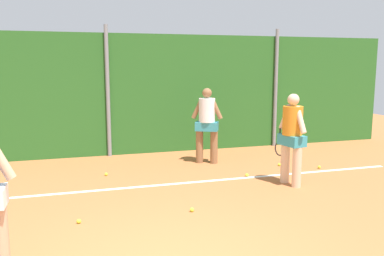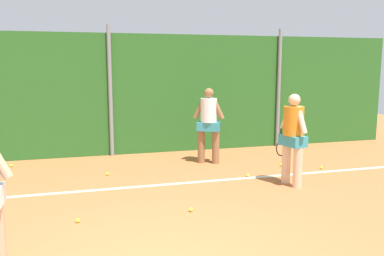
% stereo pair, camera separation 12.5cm
% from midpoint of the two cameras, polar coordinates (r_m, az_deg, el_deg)
% --- Properties ---
extents(ground_plane, '(25.56, 25.56, 0.00)m').
position_cam_midpoint_polar(ground_plane, '(6.37, -7.39, -12.44)').
color(ground_plane, '#B76638').
extents(hedge_fence_backdrop, '(16.13, 0.25, 3.08)m').
position_cam_midpoint_polar(hedge_fence_backdrop, '(10.54, -11.15, 4.58)').
color(hedge_fence_backdrop, '#286023').
rests_on(hedge_fence_backdrop, ground_plane).
extents(fence_post_center, '(0.10, 0.10, 3.28)m').
position_cam_midpoint_polar(fence_post_center, '(10.35, -11.09, 5.05)').
color(fence_post_center, gray).
rests_on(fence_post_center, ground_plane).
extents(fence_post_right, '(0.10, 0.10, 3.28)m').
position_cam_midpoint_polar(fence_post_right, '(11.68, 12.41, 5.43)').
color(fence_post_right, gray).
rests_on(fence_post_right, ground_plane).
extents(court_baseline_paint, '(11.79, 0.10, 0.01)m').
position_cam_midpoint_polar(court_baseline_paint, '(7.84, -9.04, -8.31)').
color(court_baseline_paint, white).
rests_on(court_baseline_paint, ground_plane).
extents(player_midcourt, '(0.39, 0.80, 1.77)m').
position_cam_midpoint_polar(player_midcourt, '(7.95, 14.45, -0.91)').
color(player_midcourt, beige).
rests_on(player_midcourt, ground_plane).
extents(player_backcourt_far, '(0.68, 0.51, 1.77)m').
position_cam_midpoint_polar(player_backcourt_far, '(9.46, 2.73, 0.94)').
color(player_backcourt_far, '#8C603D').
rests_on(player_backcourt_far, ground_plane).
extents(tennis_ball_0, '(0.07, 0.07, 0.07)m').
position_cam_midpoint_polar(tennis_ball_0, '(9.55, 12.81, -5.09)').
color(tennis_ball_0, '#CCDB33').
rests_on(tennis_ball_0, ground_plane).
extents(tennis_ball_2, '(0.07, 0.07, 0.07)m').
position_cam_midpoint_polar(tennis_ball_2, '(8.56, 8.30, -6.60)').
color(tennis_ball_2, '#CCDB33').
rests_on(tennis_ball_2, ground_plane).
extents(tennis_ball_3, '(0.07, 0.07, 0.07)m').
position_cam_midpoint_polar(tennis_ball_3, '(8.75, -11.41, -6.34)').
color(tennis_ball_3, '#CCDB33').
rests_on(tennis_ball_3, ground_plane).
extents(tennis_ball_5, '(0.07, 0.07, 0.07)m').
position_cam_midpoint_polar(tennis_ball_5, '(6.55, 0.41, -11.44)').
color(tennis_ball_5, '#CCDB33').
rests_on(tennis_ball_5, ground_plane).
extents(tennis_ball_6, '(0.07, 0.07, 0.07)m').
position_cam_midpoint_polar(tennis_ball_6, '(10.11, -23.76, -4.86)').
color(tennis_ball_6, '#CCDB33').
rests_on(tennis_ball_6, ground_plane).
extents(tennis_ball_9, '(0.07, 0.07, 0.07)m').
position_cam_midpoint_polar(tennis_ball_9, '(6.34, -15.23, -12.46)').
color(tennis_ball_9, '#CCDB33').
rests_on(tennis_ball_9, ground_plane).
extents(tennis_ball_11, '(0.07, 0.07, 0.07)m').
position_cam_midpoint_polar(tennis_ball_11, '(9.54, 18.11, -5.33)').
color(tennis_ball_11, '#CCDB33').
rests_on(tennis_ball_11, ground_plane).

